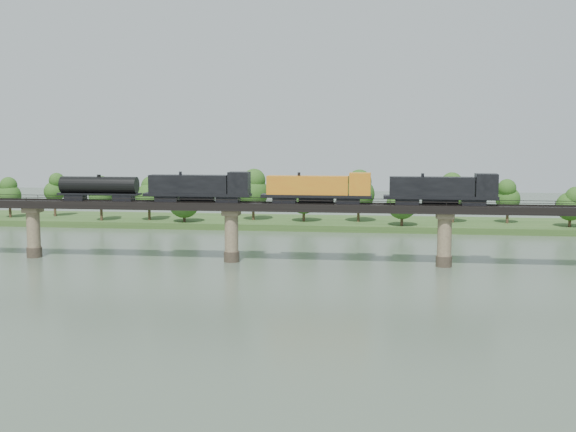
# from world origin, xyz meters

# --- Properties ---
(ground) EXTENTS (400.00, 400.00, 0.00)m
(ground) POSITION_xyz_m (0.00, 0.00, 0.00)
(ground) COLOR #3C4C3C
(ground) RESTS_ON ground
(far_bank) EXTENTS (300.00, 24.00, 1.60)m
(far_bank) POSITION_xyz_m (0.00, 85.00, 0.80)
(far_bank) COLOR #2D4C1E
(far_bank) RESTS_ON ground
(bridge) EXTENTS (236.00, 30.00, 11.50)m
(bridge) POSITION_xyz_m (0.00, 30.00, 5.46)
(bridge) COLOR #473A2D
(bridge) RESTS_ON ground
(bridge_superstructure) EXTENTS (220.00, 4.90, 0.75)m
(bridge_superstructure) POSITION_xyz_m (0.00, 30.00, 11.79)
(bridge_superstructure) COLOR black
(bridge_superstructure) RESTS_ON bridge
(far_treeline) EXTENTS (289.06, 17.54, 13.60)m
(far_treeline) POSITION_xyz_m (-8.21, 80.52, 8.83)
(far_treeline) COLOR #382619
(far_treeline) RESTS_ON far_bank
(freight_train) EXTENTS (83.66, 3.26, 5.76)m
(freight_train) POSITION_xyz_m (8.82, 30.00, 14.25)
(freight_train) COLOR black
(freight_train) RESTS_ON bridge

